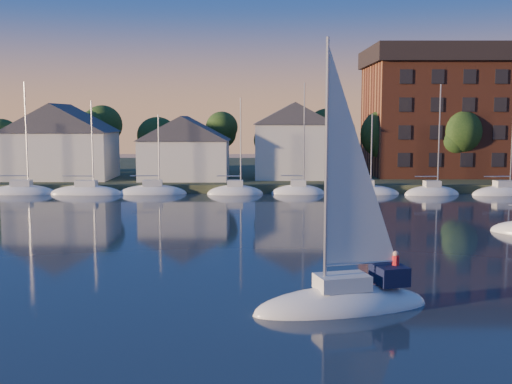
{
  "coord_description": "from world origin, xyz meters",
  "views": [
    {
      "loc": [
        3.24,
        -24.78,
        9.02
      ],
      "look_at": [
        3.16,
        22.0,
        3.49
      ],
      "focal_mm": 45.0,
      "sensor_mm": 36.0,
      "label": 1
    }
  ],
  "objects_px": {
    "clubhouse_centre": "(185,147)",
    "clubhouse_east": "(293,140)",
    "hero_sailboat": "(345,297)",
    "clubhouse_west": "(61,140)",
    "condo_block": "(478,111)"
  },
  "relations": [
    {
      "from": "clubhouse_east",
      "to": "condo_block",
      "type": "distance_m",
      "value": 26.94
    },
    {
      "from": "hero_sailboat",
      "to": "clubhouse_east",
      "type": "bearing_deg",
      "value": -105.95
    },
    {
      "from": "clubhouse_centre",
      "to": "clubhouse_east",
      "type": "xyz_separation_m",
      "value": [
        14.0,
        2.0,
        0.87
      ]
    },
    {
      "from": "clubhouse_east",
      "to": "hero_sailboat",
      "type": "xyz_separation_m",
      "value": [
        -0.63,
        -54.42,
        -5.42
      ]
    },
    {
      "from": "condo_block",
      "to": "clubhouse_centre",
      "type": "bearing_deg",
      "value": -168.76
    },
    {
      "from": "clubhouse_centre",
      "to": "hero_sailboat",
      "type": "relative_size",
      "value": 0.85
    },
    {
      "from": "clubhouse_centre",
      "to": "clubhouse_east",
      "type": "relative_size",
      "value": 1.1
    },
    {
      "from": "clubhouse_west",
      "to": "hero_sailboat",
      "type": "bearing_deg",
      "value": -61.2
    },
    {
      "from": "clubhouse_east",
      "to": "hero_sailboat",
      "type": "distance_m",
      "value": 54.69
    },
    {
      "from": "clubhouse_east",
      "to": "hero_sailboat",
      "type": "bearing_deg",
      "value": -90.67
    },
    {
      "from": "clubhouse_centre",
      "to": "hero_sailboat",
      "type": "xyz_separation_m",
      "value": [
        13.37,
        -52.42,
        -4.56
      ]
    },
    {
      "from": "condo_block",
      "to": "hero_sailboat",
      "type": "xyz_separation_m",
      "value": [
        -26.63,
        -60.37,
        -9.22
      ]
    },
    {
      "from": "condo_block",
      "to": "hero_sailboat",
      "type": "height_order",
      "value": "condo_block"
    },
    {
      "from": "clubhouse_east",
      "to": "condo_block",
      "type": "bearing_deg",
      "value": 12.89
    },
    {
      "from": "clubhouse_west",
      "to": "hero_sailboat",
      "type": "height_order",
      "value": "hero_sailboat"
    }
  ]
}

